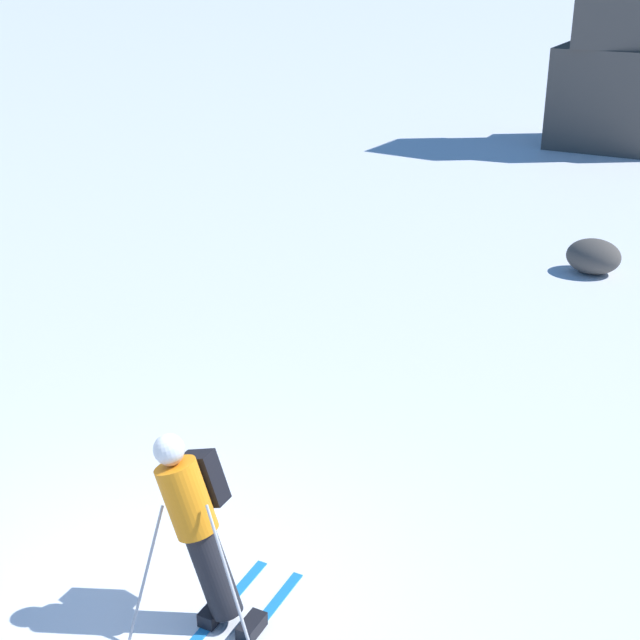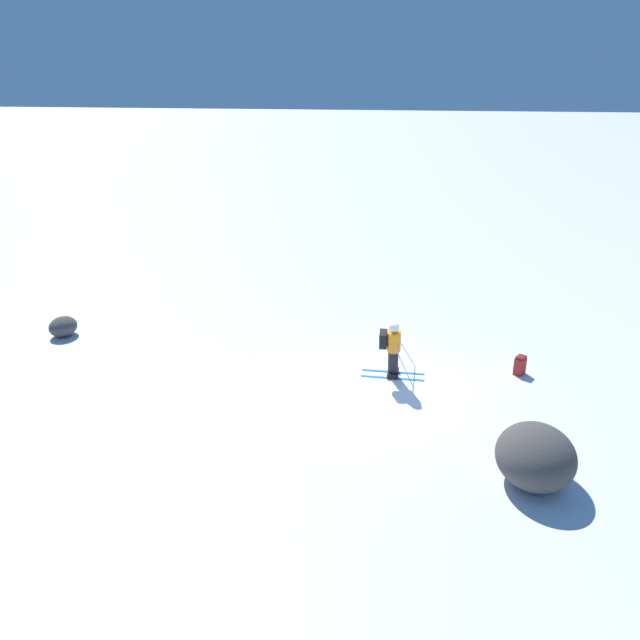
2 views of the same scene
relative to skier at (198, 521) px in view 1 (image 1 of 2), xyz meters
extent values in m
plane|color=white|center=(-0.40, -0.02, -0.92)|extent=(300.00, 300.00, 0.00)
cube|color=#1E7AC6|center=(0.12, -0.03, -0.91)|extent=(0.14, 1.61, 0.01)
cube|color=#1E7AC6|center=(0.48, -0.02, -0.91)|extent=(0.14, 1.61, 0.01)
cube|color=black|center=(0.12, -0.03, -0.85)|extent=(0.15, 0.28, 0.12)
cube|color=black|center=(0.48, -0.02, -0.85)|extent=(0.15, 0.28, 0.12)
cylinder|color=black|center=(0.14, -0.03, -0.44)|extent=(0.49, 0.27, 0.80)
cylinder|color=orange|center=(-0.07, -0.03, 0.20)|extent=(0.52, 0.35, 0.67)
sphere|color=tan|center=(-0.19, -0.03, 0.59)|extent=(0.28, 0.22, 0.27)
sphere|color=silver|center=(-0.20, -0.04, 0.61)|extent=(0.32, 0.25, 0.31)
cube|color=black|center=(-0.08, 0.23, 0.23)|extent=(0.41, 0.19, 0.51)
cylinder|color=#B7B7BC|center=(-0.29, -0.34, -0.41)|extent=(0.07, 0.53, 1.04)
cylinder|color=#B7B7BC|center=(0.55, -0.31, -0.34)|extent=(0.82, 0.51, 1.18)
cube|color=#4C4742|center=(-0.75, 20.08, 0.38)|extent=(3.00, 2.55, 2.59)
cube|color=#4C4742|center=(-0.63, 19.99, 2.78)|extent=(2.77, 2.55, 2.22)
ellipsoid|color=#4C4742|center=(1.04, 9.80, -0.63)|extent=(0.89, 0.76, 0.58)
camera|label=1|loc=(3.58, -4.69, 4.21)|focal=50.00mm
camera|label=2|loc=(-14.23, -1.04, 6.18)|focal=35.00mm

